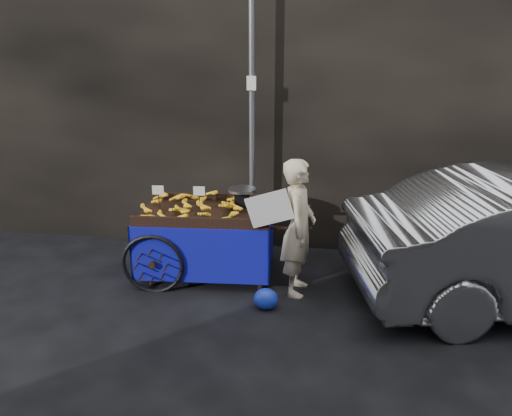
# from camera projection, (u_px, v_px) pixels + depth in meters

# --- Properties ---
(ground) EXTENTS (80.00, 80.00, 0.00)m
(ground) POSITION_uv_depth(u_px,v_px,m) (213.00, 295.00, 6.03)
(ground) COLOR black
(ground) RESTS_ON ground
(building_wall) EXTENTS (13.50, 2.00, 5.00)m
(building_wall) POSITION_uv_depth(u_px,v_px,m) (270.00, 69.00, 7.62)
(building_wall) COLOR black
(building_wall) RESTS_ON ground
(street_pole) EXTENTS (0.12, 0.10, 4.00)m
(street_pole) POSITION_uv_depth(u_px,v_px,m) (252.00, 113.00, 6.57)
(street_pole) COLOR slate
(street_pole) RESTS_ON ground
(banana_cart) EXTENTS (2.35, 1.22, 1.25)m
(banana_cart) POSITION_uv_depth(u_px,v_px,m) (202.00, 218.00, 6.37)
(banana_cart) COLOR black
(banana_cart) RESTS_ON ground
(vendor) EXTENTS (0.84, 0.63, 1.66)m
(vendor) POSITION_uv_depth(u_px,v_px,m) (298.00, 228.00, 5.87)
(vendor) COLOR beige
(vendor) RESTS_ON ground
(plastic_bag) EXTENTS (0.28, 0.22, 0.25)m
(plastic_bag) POSITION_uv_depth(u_px,v_px,m) (266.00, 299.00, 5.68)
(plastic_bag) COLOR #1B34D1
(plastic_bag) RESTS_ON ground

